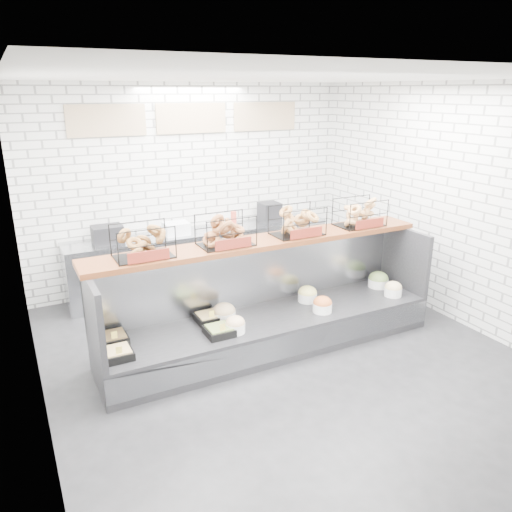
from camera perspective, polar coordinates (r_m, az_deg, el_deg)
ground at (r=5.79m, az=3.17°, el=-11.48°), size 5.50×5.50×0.00m
room_shell at (r=5.61m, az=0.40°, el=9.94°), size 5.02×5.51×3.01m
display_case at (r=5.91m, az=1.56°, el=-7.26°), size 4.00×0.90×1.20m
bagel_shelf at (r=5.68m, az=0.82°, el=3.10°), size 4.10×0.50×0.40m
prep_counter at (r=7.61m, az=-6.05°, el=-0.18°), size 4.00×0.60×1.20m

